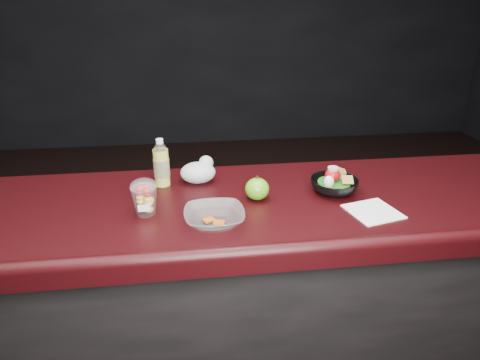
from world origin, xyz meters
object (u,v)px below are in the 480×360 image
Objects in this scene: lemonade_bottle at (161,166)px; takeout_bowl at (214,217)px; green_apple at (257,189)px; fruit_cup at (144,196)px; snack_bowl at (334,184)px.

takeout_bowl is (0.18, -0.34, -0.05)m from lemonade_bottle.
lemonade_bottle is 0.39m from green_apple.
green_apple is at bearing 9.09° from fruit_cup.
snack_bowl is (0.69, 0.08, -0.03)m from fruit_cup.
takeout_bowl is (0.23, -0.10, -0.04)m from fruit_cup.
green_apple is (0.35, -0.17, -0.04)m from lemonade_bottle.
fruit_cup is at bearing 156.49° from takeout_bowl.
green_apple is 0.41× the size of snack_bowl.
lemonade_bottle reaches higher than fruit_cup.
lemonade_bottle reaches higher than snack_bowl.
fruit_cup is at bearing -101.55° from lemonade_bottle.
snack_bowl reaches higher than green_apple.
snack_bowl is (0.64, -0.15, -0.05)m from lemonade_bottle.
snack_bowl is (0.29, 0.02, -0.01)m from green_apple.
fruit_cup is 0.40m from green_apple.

